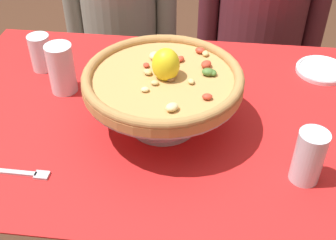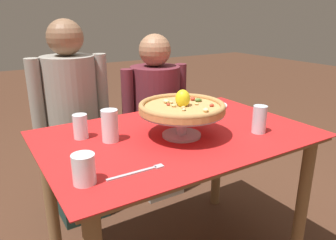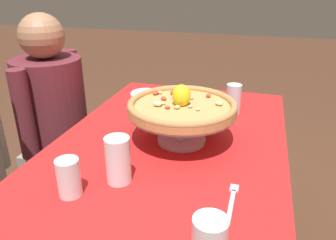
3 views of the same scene
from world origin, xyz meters
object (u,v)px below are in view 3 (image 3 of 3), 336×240
object	(u,v)px
water_glass_side_left	(118,162)
diner_right	(56,130)
pizza	(182,106)
dinner_fork	(231,206)
water_glass_back_left	(69,179)
water_glass_front_right	(233,101)
side_plate	(145,94)
pizza_stand	(182,120)

from	to	relation	value
water_glass_side_left	diner_right	distance (m)	0.89
pizza	dinner_fork	distance (m)	0.41
water_glass_back_left	water_glass_side_left	size ratio (longest dim) A/B	0.77
water_glass_front_right	side_plate	distance (m)	0.46
pizza	side_plate	world-z (taller)	pizza
water_glass_front_right	diner_right	size ratio (longest dim) A/B	0.11
side_plate	dinner_fork	xyz separation A→B (m)	(-0.76, -0.51, -0.01)
water_glass_side_left	side_plate	world-z (taller)	water_glass_side_left
pizza_stand	dinner_fork	distance (m)	0.39
pizza	diner_right	distance (m)	0.86
water_glass_back_left	pizza_stand	bearing A→B (deg)	-29.08
water_glass_back_left	diner_right	distance (m)	0.89
pizza	diner_right	size ratio (longest dim) A/B	0.34
pizza_stand	dinner_fork	size ratio (longest dim) A/B	1.73
pizza_stand	side_plate	xyz separation A→B (m)	(0.44, 0.29, -0.08)
pizza_stand	water_glass_side_left	distance (m)	0.32
dinner_fork	diner_right	xyz separation A→B (m)	(0.61, 0.95, -0.19)
water_glass_side_left	water_glass_front_right	distance (m)	0.68
water_glass_front_right	dinner_fork	xyz separation A→B (m)	(-0.65, -0.06, -0.05)
pizza_stand	water_glass_back_left	distance (m)	0.45
pizza_stand	dinner_fork	xyz separation A→B (m)	(-0.32, -0.21, -0.08)
water_glass_back_left	diner_right	xyz separation A→B (m)	(0.68, 0.52, -0.23)
pizza_stand	water_glass_back_left	world-z (taller)	pizza_stand
water_glass_back_left	water_glass_front_right	bearing A→B (deg)	-26.98
water_glass_back_left	pizza	bearing A→B (deg)	-28.98
water_glass_front_right	pizza	bearing A→B (deg)	155.48
pizza_stand	side_plate	bearing A→B (deg)	33.99
side_plate	dinner_fork	bearing A→B (deg)	-146.29
water_glass_side_left	side_plate	size ratio (longest dim) A/B	0.93
pizza	water_glass_side_left	size ratio (longest dim) A/B	2.72
water_glass_front_right	diner_right	bearing A→B (deg)	92.57
water_glass_back_left	water_glass_front_right	distance (m)	0.81
diner_right	pizza_stand	bearing A→B (deg)	-111.33
pizza_stand	water_glass_front_right	xyz separation A→B (m)	(0.33, -0.15, -0.03)
pizza_stand	water_glass_front_right	size ratio (longest dim) A/B	2.93
water_glass_front_right	water_glass_back_left	bearing A→B (deg)	153.02
pizza_stand	water_glass_front_right	distance (m)	0.36
pizza	water_glass_side_left	world-z (taller)	pizza
side_plate	dinner_fork	world-z (taller)	side_plate
water_glass_front_right	side_plate	world-z (taller)	water_glass_front_right
diner_right	side_plate	bearing A→B (deg)	-71.85
pizza_stand	side_plate	size ratio (longest dim) A/B	2.49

